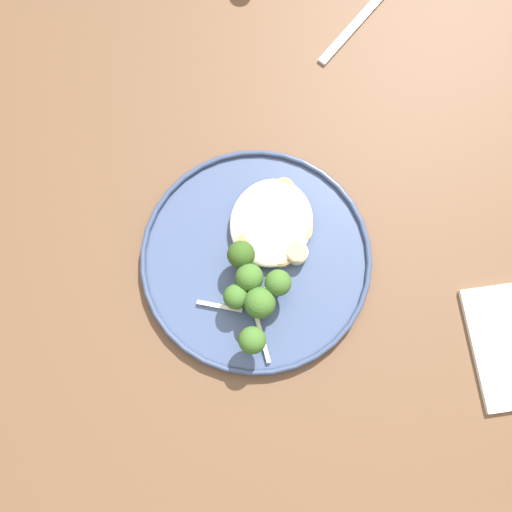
{
  "coord_description": "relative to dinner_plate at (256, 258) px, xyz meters",
  "views": [
    {
      "loc": [
        0.12,
        0.02,
        1.45
      ],
      "look_at": [
        -0.05,
        -0.03,
        0.76
      ],
      "focal_mm": 40.25,
      "sensor_mm": 36.0,
      "label": 1
    }
  ],
  "objects": [
    {
      "name": "seared_scallop_center_golden",
      "position": [
        -0.04,
        0.05,
        0.01
      ],
      "size": [
        0.03,
        0.03,
        0.01
      ],
      "color": "#DBB77A",
      "rests_on": "dinner_plate"
    },
    {
      "name": "dinner_plate",
      "position": [
        0.0,
        0.0,
        0.0
      ],
      "size": [
        0.29,
        0.29,
        0.02
      ],
      "color": "#38476B",
      "rests_on": "wooden_dining_table"
    },
    {
      "name": "ground",
      "position": [
        0.05,
        0.03,
        -0.75
      ],
      "size": [
        6.0,
        6.0,
        0.0
      ],
      "primitive_type": "plane",
      "color": "#2D2B28"
    },
    {
      "name": "onion_sliver_curled_piece",
      "position": [
        0.04,
        0.01,
        0.01
      ],
      "size": [
        0.02,
        0.05,
        0.0
      ],
      "primitive_type": "cube",
      "rotation": [
        0.0,
        0.0,
        5.02
      ],
      "color": "silver",
      "rests_on": "dinner_plate"
    },
    {
      "name": "broccoli_floret_small_sprig",
      "position": [
        0.01,
        -0.02,
        0.03
      ],
      "size": [
        0.03,
        0.03,
        0.05
      ],
      "color": "#89A356",
      "rests_on": "dinner_plate"
    },
    {
      "name": "seared_scallop_right_edge",
      "position": [
        -0.02,
        0.05,
        0.01
      ],
      "size": [
        0.03,
        0.03,
        0.02
      ],
      "color": "beige",
      "rests_on": "dinner_plate"
    },
    {
      "name": "broccoli_floret_tall_stalk",
      "position": [
        0.1,
        0.02,
        0.04
      ],
      "size": [
        0.03,
        0.03,
        0.06
      ],
      "color": "#7A994C",
      "rests_on": "dinner_plate"
    },
    {
      "name": "folded_napkin",
      "position": [
        0.03,
        0.33,
        -0.0
      ],
      "size": [
        0.17,
        0.14,
        0.01
      ],
      "primitive_type": "cube",
      "rotation": [
        0.0,
        0.0,
        0.39
      ],
      "color": "white",
      "rests_on": "wooden_dining_table"
    },
    {
      "name": "onion_sliver_pale_crescent",
      "position": [
        0.07,
        -0.03,
        0.01
      ],
      "size": [
        0.01,
        0.06,
        0.0
      ],
      "primitive_type": "cube",
      "rotation": [
        0.0,
        0.0,
        4.78
      ],
      "color": "silver",
      "rests_on": "dinner_plate"
    },
    {
      "name": "broccoli_floret_center_pile",
      "position": [
        0.06,
        -0.01,
        0.03
      ],
      "size": [
        0.03,
        0.03,
        0.04
      ],
      "color": "#7A994C",
      "rests_on": "dinner_plate"
    },
    {
      "name": "noodle_bed",
      "position": [
        -0.05,
        0.01,
        0.01
      ],
      "size": [
        0.12,
        0.1,
        0.02
      ],
      "color": "beige",
      "rests_on": "dinner_plate"
    },
    {
      "name": "broccoli_floret_right_tilted",
      "position": [
        0.03,
        0.0,
        0.03
      ],
      "size": [
        0.03,
        0.03,
        0.05
      ],
      "color": "#7A994C",
      "rests_on": "dinner_plate"
    },
    {
      "name": "seared_scallop_on_noodles",
      "position": [
        -0.01,
        -0.02,
        0.01
      ],
      "size": [
        0.03,
        0.03,
        0.02
      ],
      "color": "#DBB77A",
      "rests_on": "dinner_plate"
    },
    {
      "name": "broccoli_floret_left_leaning",
      "position": [
        0.03,
        0.04,
        0.04
      ],
      "size": [
        0.03,
        0.03,
        0.05
      ],
      "color": "#89A356",
      "rests_on": "dinner_plate"
    },
    {
      "name": "seared_scallop_large_seared",
      "position": [
        -0.01,
        0.03,
        0.01
      ],
      "size": [
        0.03,
        0.03,
        0.01
      ],
      "color": "#DBB77A",
      "rests_on": "dinner_plate"
    },
    {
      "name": "broccoli_floret_beside_noodles",
      "position": [
        0.06,
        0.02,
        0.03
      ],
      "size": [
        0.04,
        0.04,
        0.05
      ],
      "color": "#7A994C",
      "rests_on": "dinner_plate"
    },
    {
      "name": "onion_sliver_long_sliver",
      "position": [
        0.1,
        0.03,
        0.01
      ],
      "size": [
        0.05,
        0.03,
        0.0
      ],
      "primitive_type": "cube",
      "rotation": [
        0.0,
        0.0,
        0.52
      ],
      "color": "silver",
      "rests_on": "dinner_plate"
    },
    {
      "name": "seared_scallop_left_edge",
      "position": [
        -0.09,
        0.01,
        0.01
      ],
      "size": [
        0.03,
        0.03,
        0.01
      ],
      "color": "#DBB77A",
      "rests_on": "dinner_plate"
    },
    {
      "name": "dinner_fork",
      "position": [
        -0.39,
        0.06,
        -0.01
      ],
      "size": [
        0.18,
        0.09,
        0.0
      ],
      "color": "silver",
      "rests_on": "wooden_dining_table"
    },
    {
      "name": "wooden_dining_table",
      "position": [
        0.05,
        0.03,
        -0.09
      ],
      "size": [
        1.4,
        1.0,
        0.74
      ],
      "color": "brown",
      "rests_on": "ground"
    }
  ]
}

